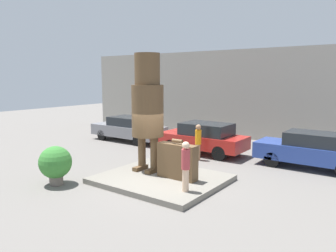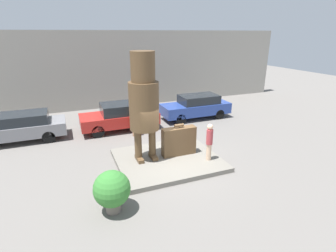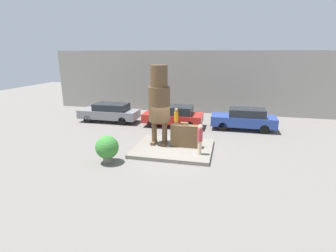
% 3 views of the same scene
% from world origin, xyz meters
% --- Properties ---
extents(ground_plane, '(60.00, 60.00, 0.00)m').
position_xyz_m(ground_plane, '(0.00, 0.00, 0.00)').
color(ground_plane, slate).
extents(pedestal, '(4.41, 3.77, 0.20)m').
position_xyz_m(pedestal, '(0.00, 0.00, 0.10)').
color(pedestal, slate).
rests_on(pedestal, ground_plane).
extents(building_backdrop, '(28.00, 0.60, 5.61)m').
position_xyz_m(building_backdrop, '(0.00, 10.32, 2.80)').
color(building_backdrop, gray).
rests_on(building_backdrop, ground_plane).
extents(statue_figure, '(1.24, 1.24, 4.59)m').
position_xyz_m(statue_figure, '(-0.92, 0.34, 2.88)').
color(statue_figure, brown).
rests_on(statue_figure, pedestal).
extents(giant_suitcase, '(1.55, 0.42, 1.46)m').
position_xyz_m(giant_suitcase, '(0.60, 0.17, 0.85)').
color(giant_suitcase, brown).
rests_on(giant_suitcase, pedestal).
extents(tourist, '(0.28, 0.28, 1.65)m').
position_xyz_m(tourist, '(1.60, -0.80, 1.10)').
color(tourist, beige).
rests_on(tourist, pedestal).
extents(parked_car_grey, '(4.77, 1.80, 1.50)m').
position_xyz_m(parked_car_grey, '(-6.37, 5.12, 0.80)').
color(parked_car_grey, gray).
rests_on(parked_car_grey, ground_plane).
extents(parked_car_red, '(4.45, 1.85, 1.59)m').
position_xyz_m(parked_car_red, '(-1.03, 4.91, 0.84)').
color(parked_car_red, '#B2231E').
rests_on(parked_car_red, ground_plane).
extents(parked_car_blue, '(4.55, 1.71, 1.57)m').
position_xyz_m(parked_car_blue, '(4.12, 5.22, 0.83)').
color(parked_car_blue, '#284293').
rests_on(parked_car_blue, ground_plane).
extents(planter_pot, '(1.18, 1.18, 1.42)m').
position_xyz_m(planter_pot, '(-2.89, -2.53, 0.80)').
color(planter_pot, '#70665B').
rests_on(planter_pot, ground_plane).
extents(worker_hivis, '(0.29, 0.29, 1.70)m').
position_xyz_m(worker_hivis, '(-0.56, 3.59, 0.93)').
color(worker_hivis, '#A87A56').
rests_on(worker_hivis, ground_plane).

